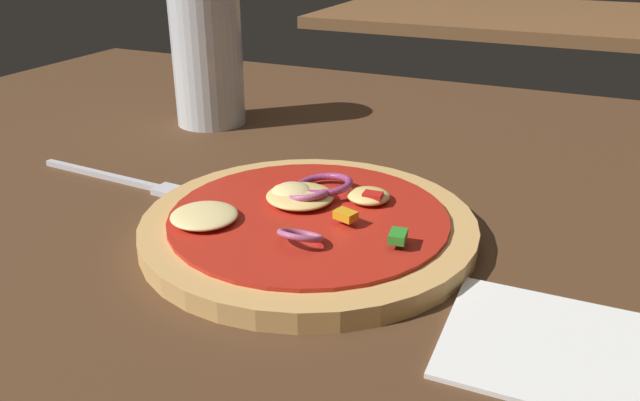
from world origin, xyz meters
The scene contains 6 objects.
dining_table centered at (0.00, 0.00, 0.01)m, with size 1.29×0.96×0.03m.
pizza centered at (-0.02, -0.03, 0.04)m, with size 0.24×0.24×0.03m.
fork centered at (-0.20, -0.01, 0.03)m, with size 0.18×0.02×0.00m.
beer_glass centered at (-0.24, 0.17, 0.09)m, with size 0.08×0.08×0.14m.
napkin centered at (0.18, -0.10, 0.03)m, with size 0.16×0.11×0.00m.
background_table centered at (-0.14, 1.29, 0.01)m, with size 0.76×0.63×0.03m.
Camera 1 is at (0.16, -0.41, 0.24)m, focal length 35.41 mm.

